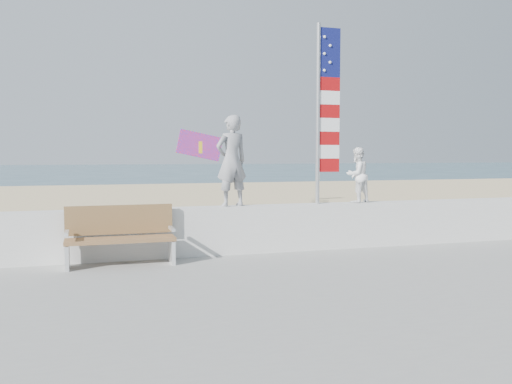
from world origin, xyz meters
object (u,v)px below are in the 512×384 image
(bench, at_px, (120,235))
(child, at_px, (357,175))
(adult, at_px, (232,161))
(flag, at_px, (324,106))

(bench, bearing_deg, child, 5.56)
(adult, distance_m, child, 2.62)
(adult, relative_size, bench, 0.95)
(adult, height_order, flag, flag)
(child, distance_m, flag, 1.54)
(child, height_order, flag, flag)
(flag, bearing_deg, adult, 179.99)
(flag, bearing_deg, child, 0.02)
(adult, distance_m, bench, 2.45)
(child, xyz_separation_m, flag, (-0.74, -0.00, 1.36))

